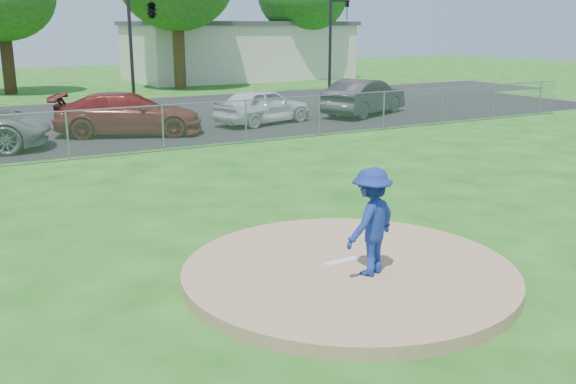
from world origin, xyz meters
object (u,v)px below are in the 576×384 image
traffic_signal_center (149,12)px  parked_car_charcoal (365,97)px  traffic_signal_right (334,37)px  pitcher (371,222)px  parked_car_darkred (129,114)px  parked_car_pearl (263,106)px  commercial_building (238,50)px

traffic_signal_center → parked_car_charcoal: (7.93, -6.13, -3.78)m
traffic_signal_right → parked_car_charcoal: 7.03m
pitcher → traffic_signal_center: bearing=-120.0°
traffic_signal_right → parked_car_darkred: size_ratio=1.03×
traffic_signal_center → parked_car_pearl: (2.64, -6.25, -3.86)m
traffic_signal_right → parked_car_charcoal: bearing=-110.8°
traffic_signal_right → parked_car_pearl: (-7.63, -6.25, -2.61)m
commercial_building → pitcher: (-15.88, -38.39, -1.11)m
parked_car_darkred → parked_car_charcoal: bearing=-66.2°
traffic_signal_center → parked_car_darkred: (-3.02, -6.29, -3.81)m
traffic_signal_center → parked_car_pearl: bearing=-67.1°
commercial_building → pitcher: commercial_building is taller
commercial_building → parked_car_charcoal: (-4.10, -22.13, -1.33)m
parked_car_pearl → pitcher: bearing=143.2°
commercial_building → parked_car_charcoal: size_ratio=3.31×
parked_car_pearl → parked_car_charcoal: (5.29, 0.11, 0.07)m
traffic_signal_right → pitcher: bearing=-122.2°
parked_car_pearl → traffic_signal_right: bearing=-65.5°
commercial_building → parked_car_darkred: commercial_building is taller
parked_car_darkred → pitcher: bearing=-160.0°
traffic_signal_right → pitcher: (-14.11, -22.39, -2.31)m
commercial_building → parked_car_pearl: 24.19m
parked_car_darkred → parked_car_charcoal: parked_car_charcoal is taller
parked_car_darkred → parked_car_pearl: bearing=-66.7°
traffic_signal_right → commercial_building: bearing=83.7°
pitcher → commercial_building: bearing=-132.7°
commercial_building → parked_car_darkred: size_ratio=3.03×
pitcher → parked_car_pearl: 17.40m
parked_car_darkred → parked_car_pearl: (5.66, 0.04, -0.04)m
parked_car_charcoal → parked_car_darkred: bearing=66.2°
parked_car_pearl → commercial_building: bearing=-37.7°
parked_car_pearl → parked_car_charcoal: bearing=-103.6°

